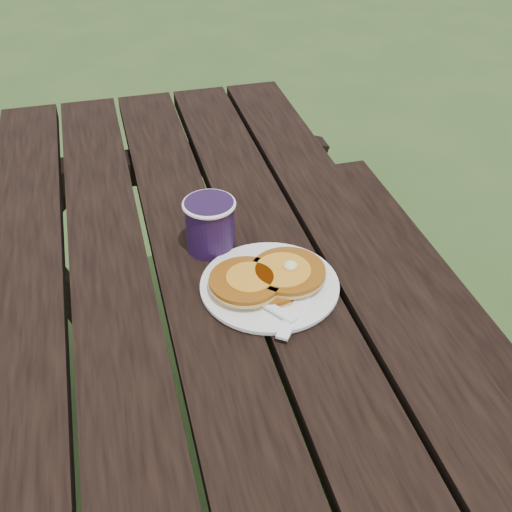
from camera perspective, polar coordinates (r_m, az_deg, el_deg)
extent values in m
cube|color=black|center=(1.09, -4.18, -5.35)|extent=(0.75, 1.80, 0.04)
cube|color=black|center=(1.47, 18.40, -9.91)|extent=(0.25, 1.80, 0.04)
cylinder|color=white|center=(1.11, 1.22, -2.70)|extent=(0.27, 0.27, 0.01)
cylinder|color=#955210|center=(1.10, 0.96, -2.35)|extent=(0.13, 0.13, 0.01)
cylinder|color=#955210|center=(1.08, -0.95, -2.24)|extent=(0.12, 0.12, 0.01)
cylinder|color=#955210|center=(1.10, 2.88, -1.40)|extent=(0.13, 0.13, 0.01)
cylinder|color=#C57F1C|center=(1.09, 2.41, -1.22)|extent=(0.10, 0.10, 0.00)
ellipsoid|color=#F4E59E|center=(1.09, 3.08, -0.86)|extent=(0.02, 0.02, 0.02)
cube|color=white|center=(1.06, 3.91, -4.17)|extent=(0.12, 0.16, 0.00)
cylinder|color=#1F0E31|center=(1.18, -4.10, 2.74)|extent=(0.09, 0.09, 0.10)
torus|color=white|center=(1.15, -4.20, 4.63)|extent=(0.10, 0.10, 0.01)
cylinder|color=black|center=(1.15, -4.20, 4.54)|extent=(0.08, 0.08, 0.01)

